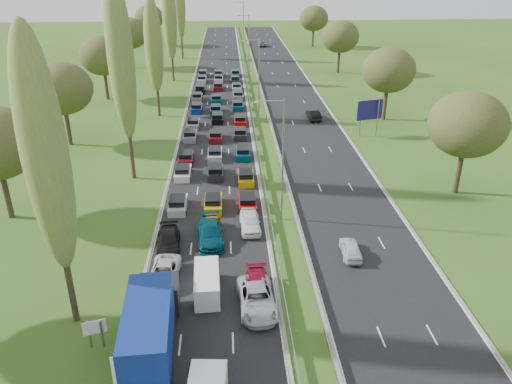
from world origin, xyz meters
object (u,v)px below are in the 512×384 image
object	(u,v)px
near_car_3	(169,241)
blue_lorry	(151,326)
info_sign	(95,330)
white_van_rear	(207,281)
direction_sign	(370,112)
near_car_2	(164,272)

from	to	relation	value
near_car_3	blue_lorry	xyz separation A→B (m)	(0.30, -12.88, 1.45)
info_sign	near_car_3	bearing A→B (deg)	74.01
near_car_3	white_van_rear	xyz separation A→B (m)	(3.57, -6.63, 0.25)
info_sign	direction_sign	bearing A→B (deg)	54.96
near_car_3	white_van_rear	bearing A→B (deg)	-66.03
blue_lorry	white_van_rear	xyz separation A→B (m)	(3.27, 6.25, -1.20)
near_car_2	near_car_3	world-z (taller)	near_car_3
near_car_3	blue_lorry	distance (m)	12.97
near_car_2	blue_lorry	distance (m)	8.25
blue_lorry	direction_sign	size ratio (longest dim) A/B	1.93
near_car_2	direction_sign	xyz separation A→B (m)	(25.19, 33.71, 2.89)
near_car_2	info_sign	world-z (taller)	info_sign
info_sign	direction_sign	world-z (taller)	direction_sign
blue_lorry	direction_sign	xyz separation A→B (m)	(25.03, 41.83, 1.39)
near_car_3	white_van_rear	distance (m)	7.54
blue_lorry	near_car_2	bearing A→B (deg)	88.00
blue_lorry	info_sign	xyz separation A→B (m)	(-3.77, 0.76, -0.81)
near_car_2	direction_sign	world-z (taller)	direction_sign
near_car_3	info_sign	distance (m)	12.63
white_van_rear	info_sign	bearing A→B (deg)	-144.20
near_car_3	white_van_rear	size ratio (longest dim) A/B	1.03
direction_sign	white_van_rear	bearing A→B (deg)	-121.44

